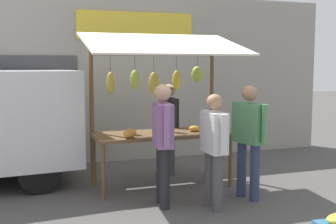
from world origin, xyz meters
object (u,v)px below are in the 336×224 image
at_px(market_stall, 161,91).
at_px(shopper_in_striped_shirt, 214,143).
at_px(shopper_in_grey_tee, 163,136).
at_px(shopper_with_ponytail, 249,133).
at_px(vendor_with_sunhat, 169,121).

xyz_separation_m(market_stall, shopper_in_striped_shirt, (-0.32, 1.33, -0.64)).
bearing_deg(shopper_in_striped_shirt, shopper_in_grey_tee, 61.44).
height_order(shopper_with_ponytail, shopper_in_grey_tee, shopper_in_grey_tee).
bearing_deg(market_stall, shopper_in_grey_tee, 72.89).
distance_m(market_stall, shopper_with_ponytail, 1.57).
bearing_deg(shopper_in_grey_tee, shopper_with_ponytail, -85.77).
bearing_deg(shopper_with_ponytail, vendor_with_sunhat, 4.44).
bearing_deg(vendor_with_sunhat, market_stall, -26.53).
distance_m(shopper_in_striped_shirt, shopper_in_grey_tee, 0.71).
bearing_deg(shopper_with_ponytail, shopper_in_striped_shirt, 95.75).
relative_size(market_stall, shopper_with_ponytail, 1.49).
height_order(shopper_in_striped_shirt, shopper_with_ponytail, shopper_with_ponytail).
bearing_deg(vendor_with_sunhat, shopper_in_striped_shirt, -0.29).
bearing_deg(shopper_in_grey_tee, market_stall, -8.86).
distance_m(market_stall, vendor_with_sunhat, 1.01).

